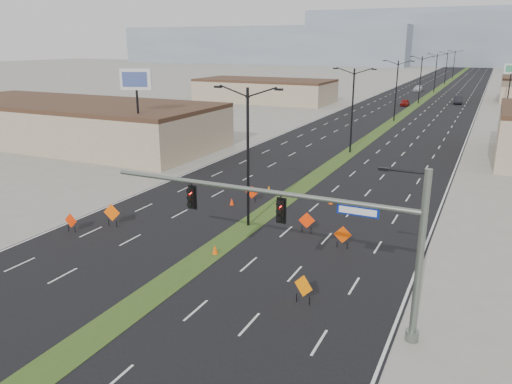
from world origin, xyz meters
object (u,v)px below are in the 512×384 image
at_px(construction_sign_4, 303,287).
at_px(car_far, 418,89).
at_px(construction_sign_0, 71,221).
at_px(streetlight_1, 352,108).
at_px(cone_2, 331,200).
at_px(pole_sign_west, 136,86).
at_px(signal_mast, 317,226).
at_px(cone_0, 232,202).
at_px(construction_sign_2, 252,193).
at_px(construction_sign_5, 343,235).
at_px(streetlight_4, 436,72).
at_px(streetlight_0, 248,154).
at_px(cone_1, 215,250).
at_px(streetlight_3, 420,78).
at_px(construction_sign_3, 307,221).
at_px(cone_3, 269,189).
at_px(streetlight_5, 446,67).
at_px(pole_sign_east_far, 511,72).
at_px(streetlight_6, 454,64).
at_px(streetlight_2, 396,89).
at_px(car_left, 405,103).
at_px(car_mid, 458,100).
at_px(construction_sign_1, 112,213).

bearing_deg(construction_sign_4, car_far, 117.64).
bearing_deg(construction_sign_0, streetlight_1, 70.59).
distance_m(cone_2, pole_sign_west, 25.55).
bearing_deg(car_far, streetlight_1, -86.38).
bearing_deg(signal_mast, cone_0, 130.94).
distance_m(construction_sign_2, construction_sign_5, 11.46).
bearing_deg(streetlight_4, streetlight_0, -90.00).
bearing_deg(streetlight_1, cone_1, -89.32).
distance_m(streetlight_3, construction_sign_5, 85.59).
relative_size(construction_sign_3, cone_3, 2.73).
xyz_separation_m(construction_sign_4, cone_2, (-3.66, 16.54, -0.62)).
relative_size(streetlight_5, construction_sign_0, 7.06).
bearing_deg(pole_sign_east_far, signal_mast, -101.88).
bearing_deg(construction_sign_0, cone_2, 41.72).
bearing_deg(pole_sign_west, cone_1, -65.85).
xyz_separation_m(construction_sign_2, cone_3, (0.02, 3.47, -0.55)).
xyz_separation_m(signal_mast, streetlight_0, (-8.56, 10.00, 0.63)).
bearing_deg(signal_mast, streetlight_1, 102.69).
bearing_deg(construction_sign_2, streetlight_6, 78.49).
bearing_deg(signal_mast, cone_1, 151.42).
bearing_deg(streetlight_3, cone_0, -92.41).
distance_m(streetlight_6, construction_sign_4, 177.22).
bearing_deg(streetlight_0, cone_2, 62.34).
height_order(signal_mast, streetlight_3, streetlight_3).
height_order(signal_mast, construction_sign_2, signal_mast).
xyz_separation_m(car_far, pole_sign_west, (-15.39, -100.78, 7.68)).
relative_size(signal_mast, cone_3, 29.03).
xyz_separation_m(streetlight_2, cone_0, (-3.38, -52.24, -5.12)).
bearing_deg(streetlight_3, construction_sign_4, -85.32).
xyz_separation_m(signal_mast, cone_0, (-11.94, 13.76, -4.49)).
xyz_separation_m(construction_sign_3, construction_sign_4, (3.23, -9.44, 0.05)).
height_order(car_far, construction_sign_2, car_far).
bearing_deg(streetlight_5, pole_sign_east_far, -72.45).
distance_m(streetlight_1, construction_sign_2, 23.45).
bearing_deg(construction_sign_2, cone_3, 78.90).
height_order(construction_sign_3, construction_sign_4, construction_sign_4).
relative_size(streetlight_1, construction_sign_5, 6.47).
bearing_deg(cone_1, pole_sign_east_far, 79.33).
xyz_separation_m(streetlight_4, pole_sign_east_far, (17.44, -27.15, 1.67)).
distance_m(streetlight_0, streetlight_3, 84.00).
relative_size(streetlight_1, cone_2, 15.63).
bearing_deg(car_far, construction_sign_2, -88.15).
bearing_deg(streetlight_3, construction_sign_5, -85.03).
relative_size(signal_mast, car_far, 3.25).
bearing_deg(pole_sign_west, signal_mast, -62.35).
height_order(streetlight_4, pole_sign_east_far, streetlight_4).
height_order(car_left, car_mid, car_mid).
relative_size(construction_sign_0, construction_sign_2, 1.00).
relative_size(construction_sign_1, construction_sign_4, 1.08).
distance_m(construction_sign_0, cone_3, 17.40).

